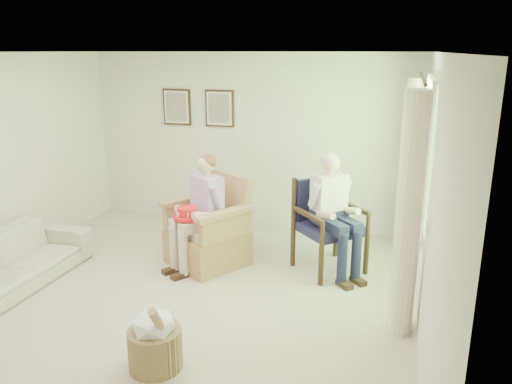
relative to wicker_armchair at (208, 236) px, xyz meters
The scene contains 16 objects.
floor 1.21m from the wicker_armchair, 88.07° to the right, with size 5.50×5.50×0.00m, color #C0B69A.
back_wall 1.85m from the wicker_armchair, 88.59° to the left, with size 5.00×0.04×2.60m, color silver.
right_wall 2.95m from the wicker_armchair, 24.54° to the right, with size 0.04×5.50×2.60m, color silver.
ceiling 2.53m from the wicker_armchair, 88.07° to the right, with size 5.00×5.50×0.02m, color white.
window 2.79m from the wicker_armchair, ahead, with size 0.13×2.50×1.63m.
curtain_left 2.67m from the wicker_armchair, 21.63° to the right, with size 0.34×0.34×2.30m, color #F0EBBB.
curtain_right 2.70m from the wicker_armchair, 23.30° to the left, with size 0.34×0.34×2.30m, color #F0EBBB.
framed_print_left 2.38m from the wicker_armchair, 125.59° to the left, with size 0.45×0.05×0.55m.
framed_print_right 2.15m from the wicker_armchair, 104.83° to the left, with size 0.45×0.05×0.55m.
wicker_armchair is the anchor object (origin of this frame).
wood_armchair 1.55m from the wicker_armchair, 12.00° to the left, with size 0.72×0.68×1.11m.
sofa 2.32m from the wicker_armchair, 145.49° to the right, with size 0.80×2.05×0.60m, color beige.
person_wicker 0.49m from the wicker_armchair, 90.00° to the right, with size 0.40×0.63×1.39m.
person_dark 1.59m from the wicker_armchair, ahead, with size 0.40×0.63×1.44m.
red_hat 0.51m from the wicker_armchair, 113.93° to the right, with size 0.33×0.33×0.14m.
hatbox 2.22m from the wicker_armchair, 79.77° to the right, with size 0.60×0.60×0.67m.
Camera 1 is at (2.24, -4.32, 2.62)m, focal length 35.00 mm.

